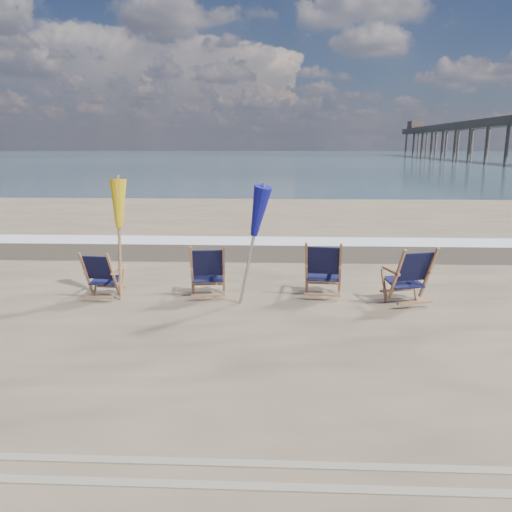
{
  "coord_description": "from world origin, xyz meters",
  "views": [
    {
      "loc": [
        0.37,
        -6.08,
        2.74
      ],
      "look_at": [
        0.0,
        2.2,
        0.9
      ],
      "focal_mm": 35.0,
      "sensor_mm": 36.0,
      "label": 1
    }
  ],
  "objects_px": {
    "beach_chair_1": "(224,271)",
    "beach_chair_3": "(428,276)",
    "umbrella_blue": "(250,215)",
    "beach_chair_0": "(113,276)",
    "beach_chair_2": "(340,270)",
    "umbrella_yellow": "(117,210)"
  },
  "relations": [
    {
      "from": "beach_chair_0",
      "to": "umbrella_yellow",
      "type": "xyz_separation_m",
      "value": [
        0.1,
        0.14,
        1.16
      ]
    },
    {
      "from": "beach_chair_0",
      "to": "beach_chair_1",
      "type": "relative_size",
      "value": 0.9
    },
    {
      "from": "beach_chair_2",
      "to": "beach_chair_3",
      "type": "bearing_deg",
      "value": 175.64
    },
    {
      "from": "beach_chair_0",
      "to": "beach_chair_2",
      "type": "height_order",
      "value": "beach_chair_2"
    },
    {
      "from": "beach_chair_2",
      "to": "umbrella_blue",
      "type": "bearing_deg",
      "value": 22.24
    },
    {
      "from": "beach_chair_3",
      "to": "umbrella_yellow",
      "type": "bearing_deg",
      "value": -16.86
    },
    {
      "from": "beach_chair_0",
      "to": "umbrella_blue",
      "type": "bearing_deg",
      "value": -177.34
    },
    {
      "from": "beach_chair_1",
      "to": "beach_chair_3",
      "type": "bearing_deg",
      "value": 169.45
    },
    {
      "from": "beach_chair_3",
      "to": "umbrella_blue",
      "type": "xyz_separation_m",
      "value": [
        -3.08,
        -0.17,
        1.07
      ]
    },
    {
      "from": "beach_chair_2",
      "to": "umbrella_blue",
      "type": "xyz_separation_m",
      "value": [
        -1.59,
        -0.45,
        1.07
      ]
    },
    {
      "from": "beach_chair_0",
      "to": "beach_chair_1",
      "type": "bearing_deg",
      "value": -166.63
    },
    {
      "from": "umbrella_yellow",
      "to": "beach_chair_2",
      "type": "bearing_deg",
      "value": 2.1
    },
    {
      "from": "beach_chair_0",
      "to": "beach_chair_3",
      "type": "bearing_deg",
      "value": -173.46
    },
    {
      "from": "beach_chair_1",
      "to": "umbrella_blue",
      "type": "distance_m",
      "value": 1.27
    },
    {
      "from": "beach_chair_0",
      "to": "beach_chair_1",
      "type": "height_order",
      "value": "beach_chair_1"
    },
    {
      "from": "beach_chair_0",
      "to": "beach_chair_3",
      "type": "relative_size",
      "value": 0.86
    },
    {
      "from": "beach_chair_3",
      "to": "beach_chair_1",
      "type": "bearing_deg",
      "value": -19.11
    },
    {
      "from": "beach_chair_1",
      "to": "beach_chair_3",
      "type": "relative_size",
      "value": 0.95
    },
    {
      "from": "beach_chair_1",
      "to": "umbrella_blue",
      "type": "bearing_deg",
      "value": 134.84
    },
    {
      "from": "beach_chair_0",
      "to": "beach_chair_2",
      "type": "distance_m",
      "value": 4.07
    },
    {
      "from": "umbrella_yellow",
      "to": "beach_chair_1",
      "type": "bearing_deg",
      "value": 2.92
    },
    {
      "from": "beach_chair_3",
      "to": "umbrella_blue",
      "type": "relative_size",
      "value": 0.5
    }
  ]
}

